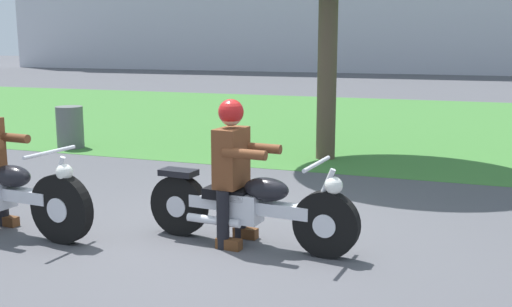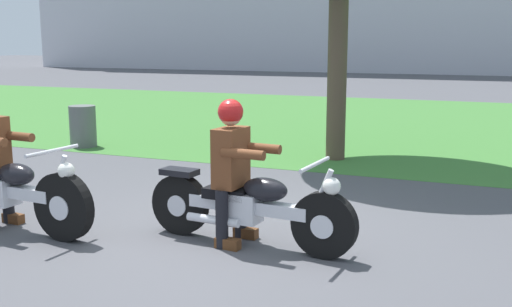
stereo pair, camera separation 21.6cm
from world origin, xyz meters
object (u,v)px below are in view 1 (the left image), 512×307
at_px(motorcycle_lead, 249,207).
at_px(motorcycle_follow, 0,193).
at_px(trash_can, 70,127).
at_px(rider_lead, 233,161).

height_order(motorcycle_lead, motorcycle_follow, motorcycle_follow).
bearing_deg(trash_can, motorcycle_lead, -38.13).
height_order(motorcycle_lead, trash_can, motorcycle_lead).
bearing_deg(motorcycle_follow, trash_can, 123.82).
bearing_deg(motorcycle_follow, motorcycle_lead, 15.57).
distance_m(rider_lead, trash_can, 6.13).
relative_size(motorcycle_lead, motorcycle_follow, 0.94).
relative_size(motorcycle_lead, rider_lead, 1.55).
height_order(motorcycle_follow, trash_can, motorcycle_follow).
bearing_deg(motorcycle_follow, rider_lead, 16.72).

